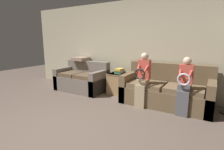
{
  "coord_description": "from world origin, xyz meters",
  "views": [
    {
      "loc": [
        2.0,
        -1.7,
        1.49
      ],
      "look_at": [
        -0.0,
        1.67,
        0.7
      ],
      "focal_mm": 28.0,
      "sensor_mm": 36.0,
      "label": 1
    }
  ],
  "objects_px": {
    "couch_side": "(82,80)",
    "book_stack": "(120,71)",
    "child_right_seated": "(185,84)",
    "side_shelf": "(120,83)",
    "throw_pillow": "(81,59)",
    "couch_main": "(166,91)",
    "child_left_seated": "(143,77)"
  },
  "relations": [
    {
      "from": "couch_side",
      "to": "book_stack",
      "type": "relative_size",
      "value": 5.01
    },
    {
      "from": "child_left_seated",
      "to": "book_stack",
      "type": "distance_m",
      "value": 1.05
    },
    {
      "from": "couch_main",
      "to": "couch_side",
      "type": "relative_size",
      "value": 1.33
    },
    {
      "from": "side_shelf",
      "to": "child_right_seated",
      "type": "bearing_deg",
      "value": -17.83
    },
    {
      "from": "couch_side",
      "to": "child_left_seated",
      "type": "xyz_separation_m",
      "value": [
        2.03,
        -0.31,
        0.35
      ]
    },
    {
      "from": "side_shelf",
      "to": "throw_pillow",
      "type": "bearing_deg",
      "value": 178.55
    },
    {
      "from": "couch_side",
      "to": "child_right_seated",
      "type": "height_order",
      "value": "child_right_seated"
    },
    {
      "from": "side_shelf",
      "to": "throw_pillow",
      "type": "relative_size",
      "value": 1.33
    },
    {
      "from": "book_stack",
      "to": "child_right_seated",
      "type": "bearing_deg",
      "value": -17.8
    },
    {
      "from": "couch_side",
      "to": "side_shelf",
      "type": "distance_m",
      "value": 1.17
    },
    {
      "from": "couch_main",
      "to": "couch_side",
      "type": "xyz_separation_m",
      "value": [
        -2.47,
        -0.07,
        -0.01
      ]
    },
    {
      "from": "child_left_seated",
      "to": "throw_pillow",
      "type": "relative_size",
      "value": 2.74
    },
    {
      "from": "book_stack",
      "to": "throw_pillow",
      "type": "bearing_deg",
      "value": 178.52
    },
    {
      "from": "couch_side",
      "to": "child_left_seated",
      "type": "bearing_deg",
      "value": -8.71
    },
    {
      "from": "child_right_seated",
      "to": "throw_pillow",
      "type": "distance_m",
      "value": 3.26
    },
    {
      "from": "couch_side",
      "to": "child_right_seated",
      "type": "distance_m",
      "value": 2.95
    },
    {
      "from": "couch_main",
      "to": "book_stack",
      "type": "bearing_deg",
      "value": 172.01
    },
    {
      "from": "couch_main",
      "to": "child_left_seated",
      "type": "relative_size",
      "value": 1.63
    },
    {
      "from": "side_shelf",
      "to": "throw_pillow",
      "type": "xyz_separation_m",
      "value": [
        -1.42,
        0.04,
        0.61
      ]
    },
    {
      "from": "couch_main",
      "to": "child_right_seated",
      "type": "bearing_deg",
      "value": -40.76
    },
    {
      "from": "couch_side",
      "to": "side_shelf",
      "type": "bearing_deg",
      "value": 12.49
    },
    {
      "from": "couch_side",
      "to": "book_stack",
      "type": "xyz_separation_m",
      "value": [
        1.14,
        0.25,
        0.33
      ]
    },
    {
      "from": "child_left_seated",
      "to": "book_stack",
      "type": "relative_size",
      "value": 4.09
    },
    {
      "from": "child_left_seated",
      "to": "child_right_seated",
      "type": "bearing_deg",
      "value": -0.28
    },
    {
      "from": "child_left_seated",
      "to": "throw_pillow",
      "type": "bearing_deg",
      "value": 165.39
    },
    {
      "from": "throw_pillow",
      "to": "child_right_seated",
      "type": "bearing_deg",
      "value": -10.73
    },
    {
      "from": "couch_side",
      "to": "throw_pillow",
      "type": "distance_m",
      "value": 0.71
    },
    {
      "from": "couch_side",
      "to": "side_shelf",
      "type": "height_order",
      "value": "couch_side"
    },
    {
      "from": "couch_side",
      "to": "throw_pillow",
      "type": "xyz_separation_m",
      "value": [
        -0.28,
        0.29,
        0.59
      ]
    },
    {
      "from": "couch_main",
      "to": "book_stack",
      "type": "xyz_separation_m",
      "value": [
        -1.33,
        0.19,
        0.32
      ]
    },
    {
      "from": "side_shelf",
      "to": "throw_pillow",
      "type": "height_order",
      "value": "throw_pillow"
    },
    {
      "from": "child_right_seated",
      "to": "side_shelf",
      "type": "bearing_deg",
      "value": 162.17
    }
  ]
}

